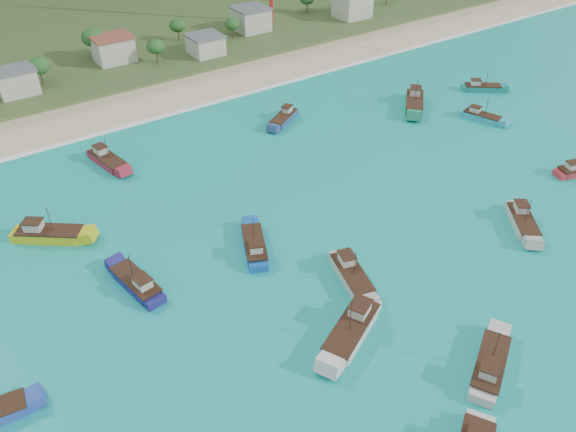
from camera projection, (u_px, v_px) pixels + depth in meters
ground at (367, 288)px, 82.92m from camera, size 600.00×600.00×0.00m
beach at (152, 99)px, 135.40m from camera, size 400.00×18.00×1.20m
land at (74, 31)px, 175.92m from camera, size 400.00×110.00×2.40m
surf_line at (169, 114)px, 129.09m from camera, size 400.00×2.50×0.08m
village at (171, 41)px, 154.81m from camera, size 214.36×22.06×7.65m
vegetation at (60, 60)px, 141.94m from camera, size 276.07×26.26×8.72m
boat_2 at (255, 247)px, 89.43m from camera, size 7.19×10.89×6.23m
boat_4 at (284, 119)px, 125.74m from camera, size 9.93×7.54×5.81m
boat_6 at (351, 276)px, 83.94m from camera, size 6.02×11.32×6.41m
boat_7 at (522, 222)px, 94.72m from camera, size 8.87×10.32×6.25m
boat_14 at (137, 284)px, 82.48m from camera, size 4.90×11.04×6.30m
boat_15 at (107, 161)px, 110.81m from camera, size 5.15×11.23×6.40m
boat_17 at (481, 117)px, 126.51m from camera, size 5.48×9.56×5.42m
boat_19 at (482, 88)px, 139.20m from camera, size 9.30×8.10×5.66m
boat_20 at (49, 235)px, 91.72m from camera, size 11.40×9.85×6.91m
boat_22 at (414, 103)px, 131.57m from camera, size 11.70×11.60×7.51m
boat_23 at (352, 330)px, 75.09m from camera, size 12.80×8.86×7.37m
boat_25 at (490, 367)px, 70.38m from camera, size 11.29×8.30×6.56m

